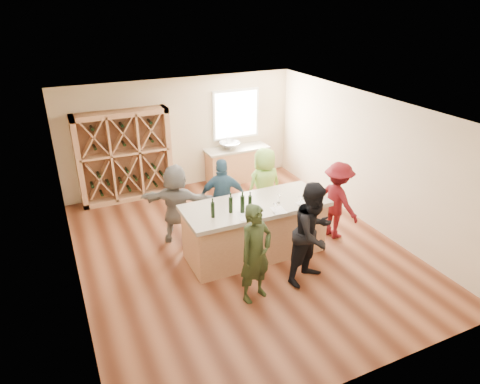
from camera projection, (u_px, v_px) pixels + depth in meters
name	position (u px, v px, depth m)	size (l,w,h in m)	color
floor	(240.00, 251.00, 8.52)	(6.00, 7.00, 0.10)	brown
ceiling	(240.00, 107.00, 7.30)	(6.00, 7.00, 0.10)	white
wall_back	(181.00, 133.00, 10.83)	(6.00, 0.10, 2.80)	beige
wall_front	(367.00, 296.00, 4.99)	(6.00, 0.10, 2.80)	beige
wall_left	(65.00, 218.00, 6.74)	(0.10, 7.00, 2.80)	beige
wall_right	(370.00, 160.00, 9.08)	(0.10, 7.00, 2.80)	beige
window_frame	(236.00, 114.00, 11.19)	(1.30, 0.06, 1.30)	white
window_pane	(236.00, 115.00, 11.16)	(1.18, 0.01, 1.18)	white
wine_rack	(125.00, 157.00, 10.15)	(2.20, 0.45, 2.20)	tan
back_counter_base	(237.00, 165.00, 11.49)	(1.60, 0.58, 0.86)	tan
back_counter_top	(237.00, 149.00, 11.29)	(1.70, 0.62, 0.06)	#ABA18C
sink	(230.00, 146.00, 11.17)	(0.54, 0.54, 0.19)	silver
faucet	(227.00, 142.00, 11.29)	(0.02, 0.02, 0.30)	silver
tasting_counter_base	(255.00, 231.00, 8.17)	(2.60, 1.00, 1.00)	tan
tasting_counter_top	(255.00, 205.00, 7.94)	(2.72, 1.12, 0.08)	#ABA18C
wine_bottle_a	(213.00, 210.00, 7.38)	(0.07, 0.07, 0.28)	black
wine_bottle_c	(231.00, 205.00, 7.54)	(0.07, 0.07, 0.30)	black
wine_bottle_d	(242.00, 204.00, 7.54)	(0.08, 0.08, 0.32)	black
wine_bottle_e	(250.00, 203.00, 7.63)	(0.07, 0.07, 0.28)	black
wine_glass_a	(249.00, 213.00, 7.36)	(0.07, 0.07, 0.19)	white
wine_glass_b	(275.00, 208.00, 7.55)	(0.07, 0.07, 0.18)	white
wine_glass_c	(300.00, 201.00, 7.81)	(0.07, 0.07, 0.19)	white
wine_glass_d	(279.00, 199.00, 7.91)	(0.06, 0.06, 0.16)	white
wine_glass_e	(309.00, 196.00, 8.02)	(0.07, 0.07, 0.19)	white
tasting_menu_a	(245.00, 216.00, 7.47)	(0.22, 0.30, 0.00)	white
tasting_menu_b	(279.00, 210.00, 7.68)	(0.23, 0.31, 0.00)	white
tasting_menu_c	(305.00, 204.00, 7.89)	(0.22, 0.30, 0.00)	white
person_near_left	(256.00, 254.00, 6.81)	(0.62, 0.46, 1.71)	#263319
person_near_right	(313.00, 233.00, 7.24)	(0.90, 0.49, 1.85)	black
person_server	(337.00, 200.00, 8.66)	(1.05, 0.49, 1.63)	#590F14
person_far_mid	(223.00, 198.00, 8.70)	(0.98, 0.50, 1.67)	#335972
person_far_right	(264.00, 186.00, 9.21)	(0.83, 0.54, 1.70)	#8CC64C
person_far_left	(177.00, 204.00, 8.48)	(1.53, 0.55, 1.65)	slate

